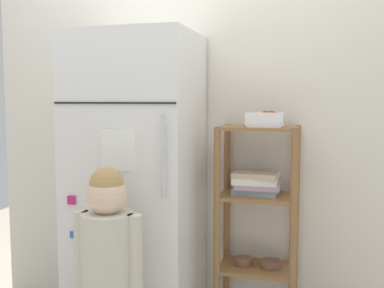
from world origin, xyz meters
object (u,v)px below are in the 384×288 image
Objects in this scene: refrigerator at (137,190)px; fruit_bin at (266,119)px; child_standing at (108,256)px; pantry_shelf_unit at (257,211)px.

refrigerator is 0.80m from fruit_bin.
fruit_bin is at bearing 9.25° from refrigerator.
child_standing is 0.84m from pantry_shelf_unit.
refrigerator reaches higher than fruit_bin.
child_standing is at bearing -84.76° from refrigerator.
child_standing is 0.87× the size of pantry_shelf_unit.
child_standing is at bearing -136.46° from pantry_shelf_unit.
pantry_shelf_unit is at bearing 11.30° from refrigerator.
fruit_bin reaches higher than child_standing.
child_standing is (0.04, -0.45, -0.22)m from refrigerator.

